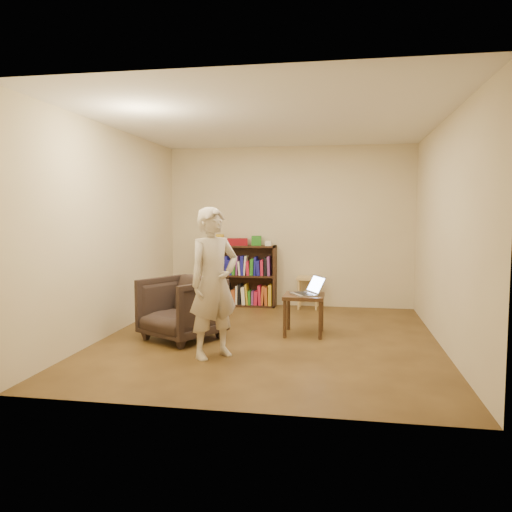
% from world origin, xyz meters
% --- Properties ---
extents(floor, '(4.50, 4.50, 0.00)m').
position_xyz_m(floor, '(0.00, 0.00, 0.00)').
color(floor, '#412D15').
rests_on(floor, ground).
extents(ceiling, '(4.50, 4.50, 0.00)m').
position_xyz_m(ceiling, '(0.00, 0.00, 2.60)').
color(ceiling, white).
rests_on(ceiling, wall_back).
extents(wall_back, '(4.00, 0.00, 4.00)m').
position_xyz_m(wall_back, '(0.00, 2.25, 1.30)').
color(wall_back, beige).
rests_on(wall_back, floor).
extents(wall_left, '(0.00, 4.50, 4.50)m').
position_xyz_m(wall_left, '(-2.00, 0.00, 1.30)').
color(wall_left, beige).
rests_on(wall_left, floor).
extents(wall_right, '(0.00, 4.50, 4.50)m').
position_xyz_m(wall_right, '(2.00, 0.00, 1.30)').
color(wall_right, beige).
rests_on(wall_right, floor).
extents(bookshelf, '(1.20, 0.30, 1.00)m').
position_xyz_m(bookshelf, '(-0.80, 2.09, 0.44)').
color(bookshelf, black).
rests_on(bookshelf, floor).
extents(box_yellow, '(0.23, 0.18, 0.18)m').
position_xyz_m(box_yellow, '(-1.18, 2.08, 1.09)').
color(box_yellow, gold).
rests_on(box_yellow, bookshelf).
extents(red_cloth, '(0.37, 0.30, 0.11)m').
position_xyz_m(red_cloth, '(-0.83, 2.07, 1.06)').
color(red_cloth, maroon).
rests_on(red_cloth, bookshelf).
extents(box_green, '(0.17, 0.17, 0.15)m').
position_xyz_m(box_green, '(-0.52, 2.10, 1.08)').
color(box_green, '#287920').
rests_on(box_green, bookshelf).
extents(box_white, '(0.10, 0.10, 0.08)m').
position_xyz_m(box_white, '(-0.31, 2.06, 1.04)').
color(box_white, white).
rests_on(box_white, bookshelf).
extents(stool, '(0.35, 0.35, 0.51)m').
position_xyz_m(stool, '(0.33, 2.03, 0.41)').
color(stool, tan).
rests_on(stool, floor).
extents(armchair, '(1.12, 1.12, 0.76)m').
position_xyz_m(armchair, '(-1.04, -0.18, 0.38)').
color(armchair, '#2B231D').
rests_on(armchair, floor).
extents(side_table, '(0.50, 0.50, 0.51)m').
position_xyz_m(side_table, '(0.40, 0.30, 0.42)').
color(side_table, black).
rests_on(side_table, floor).
extents(laptop, '(0.48, 0.47, 0.23)m').
position_xyz_m(laptop, '(0.45, 0.30, 0.56)').
color(laptop, '#B2B2B7').
rests_on(laptop, side_table).
extents(person, '(0.68, 0.68, 1.59)m').
position_xyz_m(person, '(-0.47, -0.85, 0.80)').
color(person, beige).
rests_on(person, floor).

